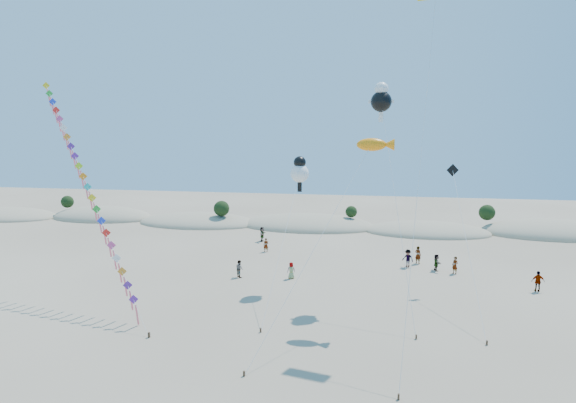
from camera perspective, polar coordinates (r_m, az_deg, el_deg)
The scene contains 7 objects.
dune_ridge at distance 67.38m, azimuth 3.25°, elevation -2.91°, with size 145.30×11.49×5.57m.
kite_train at distance 41.51m, azimuth -23.03°, elevation 2.50°, with size 16.49×13.37×18.00m.
fish_kite at distance 34.35m, azimuth 10.30°, elevation 6.58°, with size 8.03×11.27×12.72m.
cartoon_kite_low at distance 40.90m, azimuth 1.40°, elevation 3.62°, with size 1.69×11.72×11.11m.
cartoon_kite_high at distance 39.83m, azimuth 11.00°, elevation 11.81°, with size 3.59×10.48×17.07m.
dark_kite at distance 40.27m, azimuth 19.67°, elevation -0.46°, with size 1.24×12.65×10.47m.
beachgoers at distance 48.88m, azimuth 8.44°, elevation -6.41°, with size 27.60×15.78×1.78m.
Camera 1 is at (9.20, -20.47, 13.13)m, focal length 30.00 mm.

